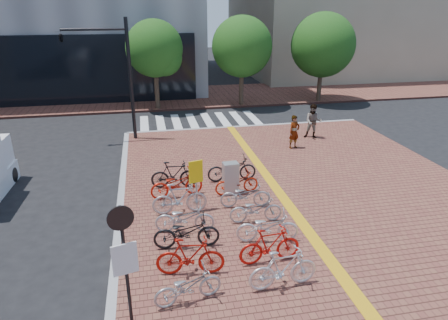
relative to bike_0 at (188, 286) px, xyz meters
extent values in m
plane|color=black|center=(2.14, 2.40, -0.60)|extent=(120.00, 120.00, 0.00)
cube|color=gray|center=(5.14, 14.40, -0.52)|extent=(14.00, 0.25, 0.15)
cube|color=brown|center=(2.14, 23.40, -0.52)|extent=(70.00, 8.00, 0.15)
cube|color=silver|center=(-0.86, 16.40, -0.59)|extent=(0.50, 4.00, 0.01)
cube|color=silver|center=(0.14, 16.40, -0.59)|extent=(0.50, 4.00, 0.01)
cube|color=silver|center=(1.14, 16.40, -0.59)|extent=(0.50, 4.00, 0.01)
cube|color=silver|center=(2.14, 16.40, -0.59)|extent=(0.50, 4.00, 0.01)
cube|color=silver|center=(3.14, 16.40, -0.59)|extent=(0.50, 4.00, 0.01)
cube|color=silver|center=(4.14, 16.40, -0.59)|extent=(0.50, 4.00, 0.01)
cube|color=silver|center=(5.14, 16.40, -0.59)|extent=(0.50, 4.00, 0.01)
cube|color=silver|center=(6.14, 16.40, -0.59)|extent=(0.50, 4.00, 0.01)
cylinder|color=#38281E|center=(0.14, 19.90, 0.85)|extent=(0.32, 0.32, 2.60)
sphere|color=#194714|center=(0.14, 19.90, 3.60)|extent=(3.80, 3.80, 3.80)
sphere|color=#194714|center=(0.74, 19.60, 3.00)|extent=(2.40, 2.40, 2.40)
cylinder|color=#38281E|center=(6.14, 19.90, 0.85)|extent=(0.32, 0.32, 2.60)
sphere|color=#194714|center=(6.14, 19.90, 3.60)|extent=(4.20, 4.20, 4.20)
sphere|color=#194714|center=(6.74, 19.60, 3.00)|extent=(2.40, 2.40, 2.40)
cylinder|color=#38281E|center=(12.14, 19.90, 0.85)|extent=(0.32, 0.32, 2.60)
sphere|color=#194714|center=(12.14, 19.90, 3.60)|extent=(4.60, 4.60, 4.60)
sphere|color=#194714|center=(12.74, 19.60, 3.00)|extent=(2.40, 2.40, 2.40)
imported|color=#A2A2A6|center=(0.00, 0.00, 0.00)|extent=(1.79, 0.93, 0.90)
imported|color=#AB150C|center=(0.18, 1.05, 0.10)|extent=(1.89, 0.78, 1.10)
imported|color=black|center=(0.23, 2.35, 0.07)|extent=(2.00, 0.80, 1.03)
imported|color=#BABBC0|center=(0.26, 3.23, 0.05)|extent=(1.96, 0.91, 0.99)
imported|color=#B2B3B7|center=(0.23, 4.47, 0.12)|extent=(1.90, 0.55, 1.14)
imported|color=red|center=(0.24, 5.80, 0.08)|extent=(2.09, 1.03, 1.05)
imported|color=black|center=(0.22, 6.62, 0.10)|extent=(1.87, 0.66, 1.10)
imported|color=silver|center=(2.43, 0.06, 0.11)|extent=(1.88, 0.65, 1.11)
imported|color=red|center=(2.42, 1.16, 0.09)|extent=(1.82, 0.63, 1.08)
imported|color=silver|center=(2.67, 2.18, 0.05)|extent=(1.97, 0.92, 1.00)
imported|color=#ACACB1|center=(2.64, 3.39, 0.02)|extent=(1.80, 0.71, 0.93)
imported|color=#A3A3A8|center=(2.55, 4.48, 0.02)|extent=(1.84, 0.83, 0.94)
imported|color=#B9240D|center=(2.51, 5.63, 0.01)|extent=(1.78, 0.80, 0.91)
imported|color=black|center=(2.58, 6.82, 0.08)|extent=(2.01, 0.72, 1.05)
imported|color=gray|center=(6.50, 10.14, 0.39)|extent=(0.71, 0.58, 1.68)
imported|color=#4C5061|center=(8.08, 11.47, 0.48)|extent=(1.12, 1.02, 1.85)
cube|color=#A6A7AB|center=(2.28, 5.68, 0.17)|extent=(0.60, 0.45, 1.25)
cylinder|color=#B7B7BC|center=(0.84, 4.68, 0.45)|extent=(0.09, 0.09, 1.80)
cube|color=yellow|center=(0.84, 4.63, 1.00)|extent=(0.50, 0.17, 0.80)
cylinder|color=black|center=(-1.36, -0.41, 1.04)|extent=(0.10, 0.10, 2.98)
cylinder|color=black|center=(-1.36, -0.47, 2.29)|extent=(0.55, 0.17, 0.56)
cube|color=silver|center=(-1.36, -0.47, 1.29)|extent=(0.54, 0.17, 0.75)
cylinder|color=black|center=(-1.36, 13.34, 2.66)|extent=(0.19, 0.19, 6.22)
cylinder|color=black|center=(-2.91, 13.34, 5.20)|extent=(3.11, 0.12, 0.12)
imported|color=black|center=(-4.47, 13.34, 4.89)|extent=(0.27, 1.29, 0.52)
cylinder|color=black|center=(-6.34, 8.81, -0.29)|extent=(0.22, 0.62, 0.62)
camera|label=1|loc=(-0.69, -7.87, 6.35)|focal=32.00mm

